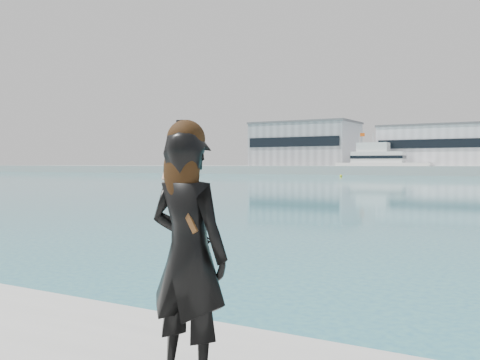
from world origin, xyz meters
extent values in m
cube|color=gray|center=(-55.00, 128.00, 7.50)|extent=(26.00, 16.00, 11.00)
cube|color=black|center=(-55.00, 119.90, 8.05)|extent=(24.70, 0.20, 2.42)
cube|color=#59595B|center=(-55.00, 128.00, 13.25)|extent=(26.52, 16.32, 0.50)
cube|color=silver|center=(-22.00, 128.00, 6.50)|extent=(24.00, 15.00, 9.00)
cube|color=black|center=(-22.00, 120.40, 6.95)|extent=(22.80, 0.20, 1.98)
cube|color=#59595B|center=(-22.00, 128.00, 11.25)|extent=(24.48, 15.30, 0.50)
cylinder|color=silver|center=(-38.00, 121.00, 6.00)|extent=(0.16, 0.16, 8.00)
cube|color=#C5490B|center=(-37.40, 121.00, 9.40)|extent=(1.20, 0.04, 0.80)
cube|color=white|center=(-31.27, 116.95, 1.37)|extent=(20.78, 6.85, 2.73)
cube|color=white|center=(-32.40, 116.88, 3.98)|extent=(11.63, 5.42, 2.50)
cube|color=white|center=(-33.54, 116.82, 6.26)|extent=(7.04, 4.25, 2.05)
cube|color=black|center=(-32.40, 116.88, 3.98)|extent=(11.87, 5.55, 0.68)
cylinder|color=silver|center=(-33.54, 116.82, 8.42)|extent=(0.18, 0.18, 2.28)
sphere|color=yellow|center=(-32.81, 93.28, 0.00)|extent=(0.50, 0.50, 0.50)
imported|color=black|center=(-0.77, -0.22, 1.65)|extent=(0.64, 0.44, 1.69)
sphere|color=black|center=(-0.77, -0.24, 2.44)|extent=(0.26, 0.26, 0.26)
ellipsoid|color=black|center=(-0.78, -0.29, 2.22)|extent=(0.28, 0.15, 0.45)
cylinder|color=tan|center=(-0.99, -0.11, 2.32)|extent=(0.09, 0.20, 0.37)
cylinder|color=white|center=(-0.98, -0.07, 2.47)|extent=(0.10, 0.10, 0.03)
cube|color=black|center=(-0.98, -0.03, 2.53)|extent=(0.06, 0.02, 0.12)
cube|color=#4C2D14|center=(-0.75, -0.31, 1.99)|extent=(0.24, 0.03, 0.35)
camera|label=1|loc=(1.35, -3.17, 2.26)|focal=40.00mm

